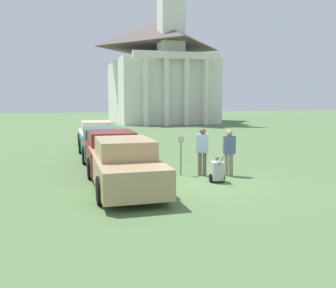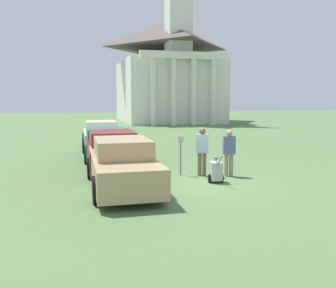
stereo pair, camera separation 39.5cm
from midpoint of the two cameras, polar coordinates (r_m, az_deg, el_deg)
ground_plane at (r=12.29m, az=3.25°, el=-6.01°), size 120.00×120.00×0.00m
parked_car_tan at (r=11.58m, az=-7.73°, el=-3.20°), size 1.96×5.21×1.55m
parked_car_maroon at (r=14.76m, az=-9.47°, el=-1.08°), size 2.03×5.27×1.51m
parked_car_teal at (r=17.70m, az=-10.52°, el=0.10°), size 2.09×5.11×1.39m
parked_car_cream at (r=20.80m, az=-11.30°, el=1.21°), size 1.94×4.68×1.51m
parking_meter at (r=13.40m, az=1.13°, el=-0.64°), size 0.18×0.09×1.41m
person_worker at (r=13.34m, az=4.41°, el=-0.69°), size 0.47×0.36×1.72m
person_supervisor at (r=13.41m, az=8.47°, el=-0.89°), size 0.46×0.30×1.66m
equipment_cart at (r=12.45m, az=6.56°, el=-4.06°), size 0.50×1.00×1.00m
church at (r=44.39m, az=-1.52°, el=11.52°), size 10.64×14.21×23.41m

